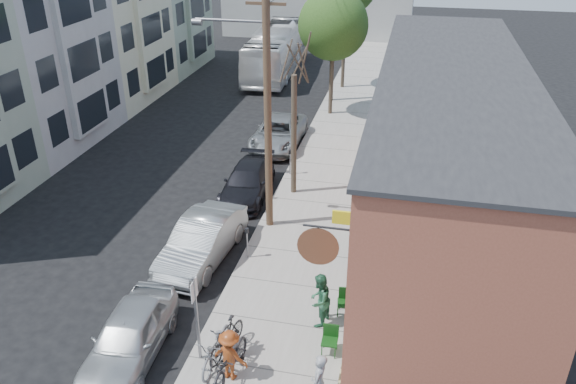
% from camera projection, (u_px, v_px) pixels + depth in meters
% --- Properties ---
extents(ground, '(120.00, 120.00, 0.00)m').
position_uv_depth(ground, '(178.00, 272.00, 20.08)').
color(ground, black).
extents(sidewalk, '(4.50, 58.00, 0.15)m').
position_uv_depth(sidewalk, '(338.00, 159.00, 28.76)').
color(sidewalk, gray).
rests_on(sidewalk, ground).
extents(cafe_building, '(6.60, 20.20, 6.61)m').
position_uv_depth(cafe_building, '(444.00, 155.00, 21.15)').
color(cafe_building, '#9A4E39').
rests_on(cafe_building, ground).
extents(apartment_row, '(6.30, 32.00, 9.00)m').
position_uv_depth(apartment_row, '(72.00, 43.00, 32.42)').
color(apartment_row, '#9BAA90').
rests_on(apartment_row, ground).
extents(sign_post, '(0.07, 0.45, 2.80)m').
position_uv_depth(sign_post, '(196.00, 311.00, 15.35)').
color(sign_post, slate).
rests_on(sign_post, sidewalk).
extents(parking_meter_near, '(0.14, 0.14, 1.24)m').
position_uv_depth(parking_meter_near, '(247.00, 238.00, 20.28)').
color(parking_meter_near, slate).
rests_on(parking_meter_near, sidewalk).
extents(parking_meter_far, '(0.14, 0.14, 1.24)m').
position_uv_depth(parking_meter_far, '(290.00, 158.00, 26.58)').
color(parking_meter_far, slate).
rests_on(parking_meter_far, sidewalk).
extents(utility_pole_near, '(3.57, 0.28, 10.00)m').
position_uv_depth(utility_pole_near, '(266.00, 99.00, 20.38)').
color(utility_pole_near, '#503A28').
rests_on(utility_pole_near, sidewalk).
extents(utility_pole_far, '(1.80, 0.28, 10.00)m').
position_uv_depth(utility_pole_far, '(334.00, 19.00, 34.61)').
color(utility_pole_far, '#503A28').
rests_on(utility_pole_far, sidewalk).
extents(tree_bare, '(0.24, 0.24, 5.36)m').
position_uv_depth(tree_bare, '(294.00, 136.00, 24.10)').
color(tree_bare, '#44392C').
rests_on(tree_bare, sidewalk).
extents(tree_leafy_mid, '(4.07, 4.07, 7.36)m').
position_uv_depth(tree_leafy_mid, '(333.00, 25.00, 32.26)').
color(tree_leafy_mid, '#44392C').
rests_on(tree_leafy_mid, sidewalk).
extents(patio_chair_a, '(0.56, 0.56, 0.88)m').
position_uv_depth(patio_chair_a, '(345.00, 303.00, 17.62)').
color(patio_chair_a, '#113E12').
rests_on(patio_chair_a, sidewalk).
extents(patio_chair_b, '(0.51, 0.51, 0.88)m').
position_uv_depth(patio_chair_b, '(330.00, 341.00, 16.09)').
color(patio_chair_b, '#113E12').
rests_on(patio_chair_b, sidewalk).
extents(patron_grey, '(0.45, 0.65, 1.69)m').
position_uv_depth(patron_grey, '(319.00, 382.00, 14.19)').
color(patron_grey, gray).
rests_on(patron_grey, sidewalk).
extents(patron_green, '(0.88, 1.01, 1.79)m').
position_uv_depth(patron_green, '(319.00, 300.00, 17.03)').
color(patron_green, '#276242').
rests_on(patron_green, sidewalk).
extents(cyclist, '(1.12, 0.79, 1.57)m').
position_uv_depth(cyclist, '(230.00, 355.00, 15.11)').
color(cyclist, maroon).
rests_on(cyclist, sidewalk).
extents(cyclist_bike, '(1.00, 2.23, 1.13)m').
position_uv_depth(cyclist_bike, '(230.00, 361.00, 15.21)').
color(cyclist_bike, black).
rests_on(cyclist_bike, sidewalk).
extents(parked_bike_a, '(0.93, 1.91, 1.11)m').
position_uv_depth(parked_bike_a, '(226.00, 338.00, 16.04)').
color(parked_bike_a, black).
rests_on(parked_bike_a, sidewalk).
extents(parked_bike_b, '(0.78, 2.09, 1.09)m').
position_uv_depth(parked_bike_b, '(216.00, 347.00, 15.71)').
color(parked_bike_b, slate).
rests_on(parked_bike_b, sidewalk).
extents(car_0, '(1.99, 4.44, 1.48)m').
position_uv_depth(car_0, '(130.00, 335.00, 16.08)').
color(car_0, '#AEB2B6').
rests_on(car_0, ground).
extents(car_1, '(2.13, 5.04, 1.62)m').
position_uv_depth(car_1, '(202.00, 241.00, 20.43)').
color(car_1, '#9DA2A4').
rests_on(car_1, ground).
extents(car_2, '(2.11, 4.74, 1.35)m').
position_uv_depth(car_2, '(247.00, 182.00, 25.03)').
color(car_2, black).
rests_on(car_2, ground).
extents(car_3, '(2.49, 5.29, 1.46)m').
position_uv_depth(car_3, '(278.00, 133.00, 30.18)').
color(car_3, '#929699').
rests_on(car_3, ground).
extents(bus, '(3.50, 12.32, 3.39)m').
position_uv_depth(bus, '(276.00, 51.00, 42.65)').
color(bus, white).
rests_on(bus, ground).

